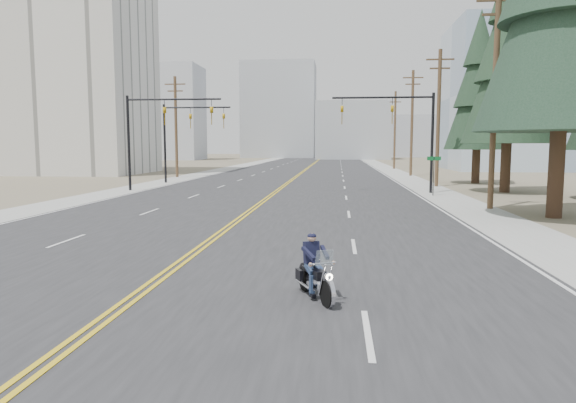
{
  "coord_description": "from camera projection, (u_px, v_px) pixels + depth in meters",
  "views": [
    {
      "loc": [
        4.44,
        -4.89,
        3.35
      ],
      "look_at": [
        2.89,
        11.07,
        1.6
      ],
      "focal_mm": 32.0,
      "sensor_mm": 36.0,
      "label": 1
    }
  ],
  "objects": [
    {
      "name": "haze_bldg_d",
      "position": [
        280.0,
        111.0,
        143.89
      ],
      "size": [
        20.0,
        15.0,
        26.0
      ],
      "primitive_type": "cube",
      "color": "#ADB2B7",
      "rests_on": "ground"
    },
    {
      "name": "utility_pole_d",
      "position": [
        412.0,
        121.0,
        56.22
      ],
      "size": [
        2.2,
        0.3,
        11.5
      ],
      "color": "brown",
      "rests_on": "ground"
    },
    {
      "name": "haze_bldg_b",
      "position": [
        352.0,
        131.0,
        127.78
      ],
      "size": [
        18.0,
        14.0,
        14.0
      ],
      "primitive_type": "cube",
      "color": "#ADB2B7",
      "rests_on": "ground"
    },
    {
      "name": "haze_bldg_e",
      "position": [
        408.0,
        137.0,
        150.99
      ],
      "size": [
        14.0,
        14.0,
        12.0
      ],
      "primitive_type": "cube",
      "color": "#B7BCC6",
      "rests_on": "ground"
    },
    {
      "name": "street_sign",
      "position": [
        434.0,
        169.0,
        34.08
      ],
      "size": [
        0.9,
        0.06,
        2.62
      ],
      "color": "black",
      "rests_on": "ground"
    },
    {
      "name": "utility_pole_e",
      "position": [
        395.0,
        129.0,
        73.07
      ],
      "size": [
        2.2,
        0.3,
        11.0
      ],
      "color": "brown",
      "rests_on": "ground"
    },
    {
      "name": "road",
      "position": [
        307.0,
        169.0,
        74.89
      ],
      "size": [
        20.0,
        200.0,
        0.01
      ],
      "primitive_type": "cube",
      "color": "#303033",
      "rests_on": "ground"
    },
    {
      "name": "conifer_tall",
      "position": [
        511.0,
        49.0,
        35.8
      ],
      "size": [
        6.32,
        6.32,
        17.57
      ],
      "rotation": [
        0.0,
        0.0,
        0.41
      ],
      "color": "#382619",
      "rests_on": "ground"
    },
    {
      "name": "apartment_block",
      "position": [
        66.0,
        47.0,
        61.1
      ],
      "size": [
        18.0,
        14.0,
        30.0
      ],
      "primitive_type": "cube",
      "color": "silver",
      "rests_on": "ground"
    },
    {
      "name": "haze_bldg_c",
      "position": [
        505.0,
        119.0,
        109.65
      ],
      "size": [
        16.0,
        12.0,
        18.0
      ],
      "primitive_type": "cube",
      "color": "#B7BCC6",
      "rests_on": "ground"
    },
    {
      "name": "utility_pole_left",
      "position": [
        176.0,
        125.0,
        53.72
      ],
      "size": [
        2.2,
        0.3,
        10.5
      ],
      "color": "brown",
      "rests_on": "ground"
    },
    {
      "name": "traffic_mast_far",
      "position": [
        183.0,
        128.0,
        45.57
      ],
      "size": [
        6.1,
        0.26,
        7.0
      ],
      "color": "black",
      "rests_on": "ground"
    },
    {
      "name": "utility_pole_c",
      "position": [
        438.0,
        116.0,
        41.4
      ],
      "size": [
        2.2,
        0.3,
        11.0
      ],
      "color": "brown",
      "rests_on": "ground"
    },
    {
      "name": "utility_pole_b",
      "position": [
        495.0,
        94.0,
        26.53
      ],
      "size": [
        2.2,
        0.3,
        11.5
      ],
      "color": "brown",
      "rests_on": "ground"
    },
    {
      "name": "haze_bldg_f",
      "position": [
        135.0,
        128.0,
        138.18
      ],
      "size": [
        12.0,
        12.0,
        16.0
      ],
      "primitive_type": "cube",
      "color": "#ADB2B7",
      "rests_on": "ground"
    },
    {
      "name": "haze_bldg_a",
      "position": [
        171.0,
        113.0,
        121.57
      ],
      "size": [
        14.0,
        12.0,
        22.0
      ],
      "primitive_type": "cube",
      "color": "#B7BCC6",
      "rests_on": "ground"
    },
    {
      "name": "conifer_far",
      "position": [
        479.0,
        85.0,
        44.77
      ],
      "size": [
        5.63,
        5.63,
        15.09
      ],
      "rotation": [
        0.0,
        0.0,
        0.07
      ],
      "color": "#382619",
      "rests_on": "ground"
    },
    {
      "name": "traffic_mast_right",
      "position": [
        403.0,
        123.0,
        35.89
      ],
      "size": [
        7.1,
        0.26,
        7.0
      ],
      "color": "black",
      "rests_on": "ground"
    },
    {
      "name": "traffic_mast_left",
      "position": [
        155.0,
        124.0,
        37.61
      ],
      "size": [
        7.1,
        0.26,
        7.0
      ],
      "color": "black",
      "rests_on": "ground"
    },
    {
      "name": "sidewalk_right",
      "position": [
        387.0,
        169.0,
        73.78
      ],
      "size": [
        3.0,
        200.0,
        0.01
      ],
      "primitive_type": "cube",
      "color": "#A5A5A0",
      "rests_on": "ground"
    },
    {
      "name": "glass_building",
      "position": [
        539.0,
        97.0,
        70.73
      ],
      "size": [
        24.0,
        16.0,
        20.0
      ],
      "primitive_type": "cube",
      "color": "#9EB5CC",
      "rests_on": "ground"
    },
    {
      "name": "sidewalk_left",
      "position": [
        230.0,
        168.0,
        75.99
      ],
      "size": [
        3.0,
        200.0,
        0.01
      ],
      "primitive_type": "cube",
      "color": "#A5A5A0",
      "rests_on": "ground"
    },
    {
      "name": "motorcyclist",
      "position": [
        316.0,
        267.0,
        11.17
      ],
      "size": [
        1.46,
        1.98,
        1.42
      ],
      "primitive_type": null,
      "rotation": [
        0.0,
        0.0,
        3.57
      ],
      "color": "black",
      "rests_on": "ground"
    }
  ]
}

